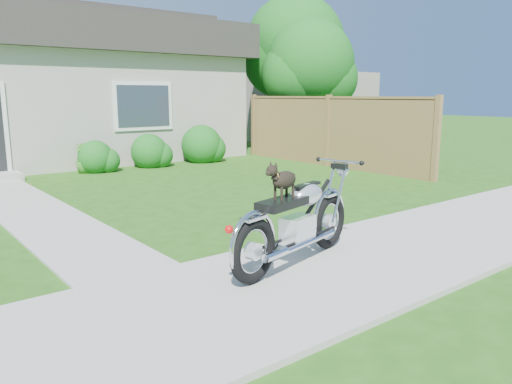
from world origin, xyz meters
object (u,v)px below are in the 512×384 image
house (14,85)px  fence (328,131)px  tree_far (299,51)px  motorcycle_with_dog (297,219)px  tree_near (315,68)px  potted_plant_right (84,158)px

house → fence: house is taller
tree_far → motorcycle_with_dog: tree_far is taller
house → tree_near: bearing=-26.3°
tree_near → tree_far: (0.56, 1.35, 0.63)m
fence → potted_plant_right: size_ratio=9.10×
potted_plant_right → motorcycle_with_dog: 8.26m
tree_far → tree_near: bearing=-112.7°
tree_near → motorcycle_with_dog: tree_near is taller
fence → tree_near: 3.37m
motorcycle_with_dog → fence: bearing=27.6°
house → motorcycle_with_dog: 11.80m
house → potted_plant_right: size_ratio=17.32×
motorcycle_with_dog → house: bearing=76.8°
tree_near → fence: bearing=-126.8°
fence → motorcycle_with_dog: fence is taller
house → motorcycle_with_dog: size_ratio=5.76×
house → motorcycle_with_dog: house is taller
fence → motorcycle_with_dog: 8.24m
fence → tree_near: bearing=53.2°
house → fence: (6.30, -6.24, -1.22)m
potted_plant_right → motorcycle_with_dog: size_ratio=0.33×
potted_plant_right → house: bearing=100.7°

